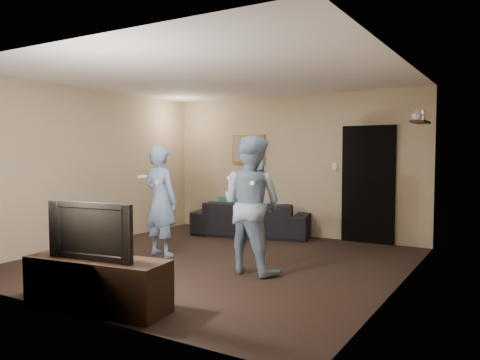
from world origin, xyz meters
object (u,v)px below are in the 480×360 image
Objects in this scene: tv_console at (97,284)px; wii_player_left at (161,201)px; sofa at (252,218)px; wii_player_right at (251,204)px; television at (96,230)px.

tv_console is 0.89× the size of wii_player_left.
wii_player_left is (-0.33, -2.18, 0.51)m from sofa.
wii_player_right is at bearing 65.55° from tv_console.
television is 2.11m from wii_player_right.
wii_player_left is 1.64m from wii_player_right.
wii_player_right is (0.59, 2.03, 0.63)m from tv_console.
tv_console is 0.83× the size of wii_player_right.
television reaches higher than tv_console.
wii_player_right is (0.59, 2.03, 0.09)m from television.
television is (0.72, -4.35, 0.48)m from sofa.
tv_console is at bearing 171.80° from television.
wii_player_right reaches higher than tv_console.
wii_player_right is (1.63, -0.14, 0.06)m from wii_player_left.
sofa is 2.72m from wii_player_right.
television is at bearing -106.25° from wii_player_right.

